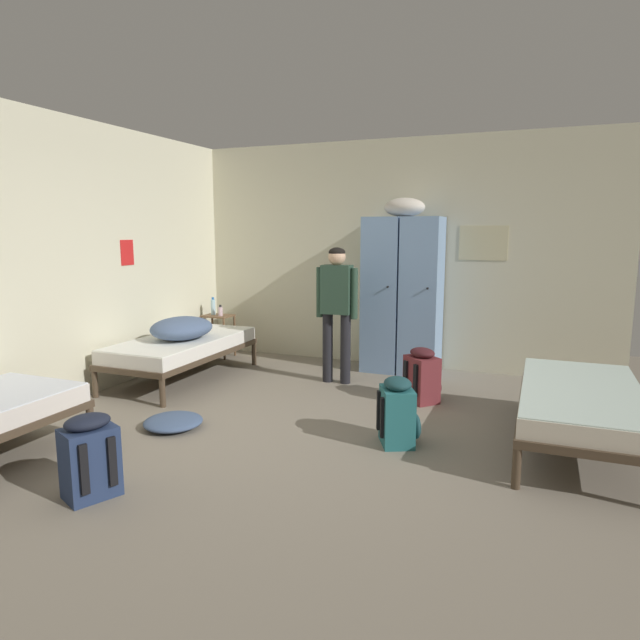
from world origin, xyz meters
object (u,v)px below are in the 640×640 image
Objects in this scene: shelf_unit at (218,331)px; backpack_maroon at (423,376)px; person_traveler at (337,302)px; bed_left_rear at (182,347)px; bedding_heap at (182,328)px; backpack_teal at (398,413)px; locker_bank at (402,292)px; bed_right at (581,401)px; lotion_bottle at (220,311)px; clothes_pile_denim at (173,422)px; water_bottle at (213,307)px; backpack_navy at (89,458)px.

backpack_maroon is at bearing -17.86° from shelf_unit.
backpack_maroon is (1.04, -0.35, -0.65)m from person_traveler.
bed_left_rear is 0.25m from bedding_heap.
backpack_teal is at bearing -18.66° from bedding_heap.
shelf_unit reaches higher than backpack_maroon.
backpack_teal is at bearing -54.58° from person_traveler.
locker_bank is at bearing 113.53° from backpack_maroon.
bed_right is 3.45× the size of backpack_maroon.
lotion_bottle reaches higher than bed_left_rear.
person_traveler is at bearing 20.68° from bedding_heap.
bed_right is at bearing -21.13° from shelf_unit.
backpack_maroon is at bearing -66.47° from locker_bank.
backpack_maroon is at bearing 4.08° from bed_left_rear.
backpack_teal is (1.09, -1.53, -0.65)m from person_traveler.
person_traveler reaches higher than backpack_maroon.
backpack_teal is (2.71, -0.91, -0.35)m from bedding_heap.
backpack_teal is 1.08× the size of clothes_pile_denim.
bed_right is (4.10, -0.53, 0.00)m from bed_left_rear.
backpack_maroon is 1.00× the size of backpack_teal.
backpack_maroon is at bearing -17.76° from water_bottle.
bed_left_rear is 2.82m from backpack_navy.
lotion_bottle is at bearing 144.54° from backpack_teal.
locker_bank is 4.05× the size of clothes_pile_denim.
person_traveler is 6.43× the size of water_bottle.
water_bottle is (-2.01, 0.63, -0.23)m from person_traveler.
bedding_heap reaches higher than clothes_pile_denim.
backpack_maroon reaches higher than bed_right.
bed_right is at bearing 34.73° from backpack_navy.
bed_left_rear is (-2.23, -1.32, -0.59)m from locker_bank.
locker_bank is at bearing 32.69° from bedding_heap.
locker_bank is 3.63× the size of shelf_unit.
backpack_navy is (-0.54, -3.12, -0.65)m from person_traveler.
lotion_bottle is 3.63m from backpack_teal.
locker_bank is at bearing 54.87° from person_traveler.
bedding_heap is at bearing -147.31° from locker_bank.
backpack_maroon is (2.72, 0.19, -0.12)m from bed_left_rear.
person_traveler is (-0.55, -0.78, -0.06)m from locker_bank.
bed_left_rear is 8.08× the size of water_bottle.
bed_left_rear is (0.25, -1.15, 0.04)m from shelf_unit.
locker_bank is 1.09× the size of bed_left_rear.
clothes_pile_denim is at bearing -117.03° from locker_bank.
locker_bank reaches higher than shelf_unit.
backpack_maroon is at bearing 92.17° from backpack_teal.
water_bottle is at bearing 115.30° from clothes_pile_denim.
clothes_pile_denim is (-1.36, -2.67, -0.92)m from locker_bank.
backpack_navy is (1.32, -3.69, -0.37)m from lotion_bottle.
backpack_teal is at bearing -19.64° from bed_left_rear.
backpack_navy is at bearing -68.61° from water_bottle.
clothes_pile_denim is (1.04, -2.46, -0.58)m from lotion_bottle.
bedding_heap is at bearing -78.78° from lotion_bottle.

